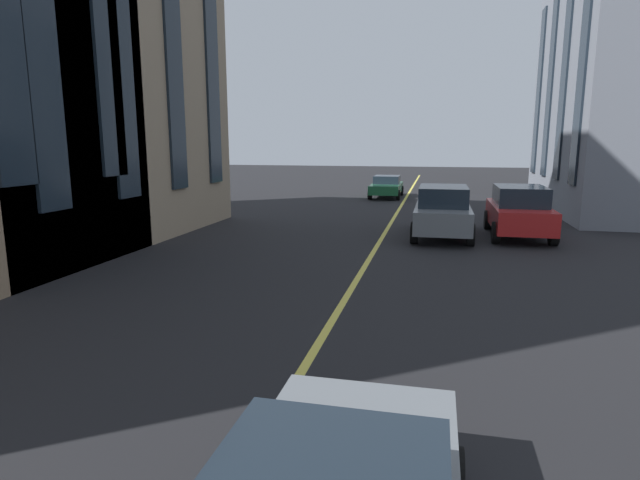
% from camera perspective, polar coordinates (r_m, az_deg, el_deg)
% --- Properties ---
extents(lane_centre_line, '(80.00, 0.16, 0.01)m').
position_cam_1_polar(lane_centre_line, '(17.13, 6.13, -0.97)').
color(lane_centre_line, '#D8C64C').
rests_on(lane_centre_line, ground_plane).
extents(car_grey_far, '(4.70, 2.14, 1.88)m').
position_cam_1_polar(car_grey_far, '(19.60, 13.39, 3.14)').
color(car_grey_far, slate).
rests_on(car_grey_far, ground_plane).
extents(car_green_trailing, '(4.40, 1.95, 1.37)m').
position_cam_1_polar(car_green_trailing, '(33.35, 7.36, 5.90)').
color(car_green_trailing, '#1E6038').
rests_on(car_green_trailing, ground_plane).
extents(car_red_near, '(4.70, 2.14, 1.88)m').
position_cam_1_polar(car_red_near, '(20.48, 21.13, 3.03)').
color(car_red_near, '#B21E1E').
rests_on(car_red_near, ground_plane).
extents(building_left_near, '(13.01, 11.49, 12.61)m').
position_cam_1_polar(building_left_near, '(22.18, -31.69, 16.57)').
color(building_left_near, gray).
rests_on(building_left_near, ground_plane).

